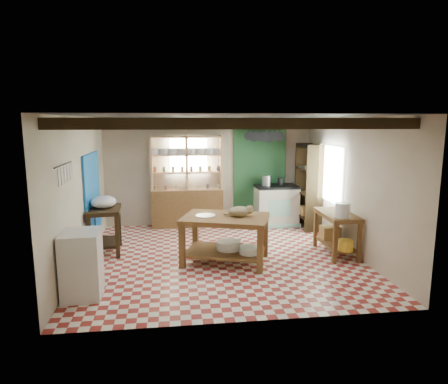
{
  "coord_description": "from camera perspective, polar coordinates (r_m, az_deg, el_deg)",
  "views": [
    {
      "loc": [
        -0.9,
        -7.13,
        2.51
      ],
      "look_at": [
        0.08,
        0.3,
        1.18
      ],
      "focal_mm": 32.0,
      "sensor_mm": 36.0,
      "label": 1
    }
  ],
  "objects": [
    {
      "name": "wicker_basket",
      "position": [
        8.22,
        14.93,
        -5.61
      ],
      "size": [
        0.36,
        0.29,
        0.25
      ],
      "primitive_type": "cube",
      "rotation": [
        0.0,
        0.0,
        -0.02
      ],
      "color": "#B08347",
      "rests_on": "right_counter"
    },
    {
      "name": "basin_large",
      "position": [
        7.28,
        0.66,
        -7.61
      ],
      "size": [
        0.56,
        0.56,
        0.15
      ],
      "primitive_type": "cylinder",
      "rotation": [
        0.0,
        0.0,
        -0.33
      ],
      "color": "silver",
      "rests_on": "work_table"
    },
    {
      "name": "right_counter",
      "position": [
        7.93,
        15.73,
        -5.73
      ],
      "size": [
        0.58,
        1.14,
        0.81
      ],
      "primitive_type": "cube",
      "rotation": [
        0.0,
        0.0,
        -0.02
      ],
      "color": "brown",
      "rests_on": "floor"
    },
    {
      "name": "tall_rack",
      "position": [
        9.6,
        11.96,
        0.78
      ],
      "size": [
        0.4,
        0.86,
        2.0
      ],
      "primitive_type": "cube",
      "color": "black",
      "rests_on": "floor"
    },
    {
      "name": "kettle_right",
      "position": [
        9.74,
        8.08,
        1.49
      ],
      "size": [
        0.14,
        0.14,
        0.18
      ],
      "primitive_type": "cylinder",
      "rotation": [
        0.0,
        0.0,
        0.02
      ],
      "color": "black",
      "rests_on": "stove"
    },
    {
      "name": "ceiling_beams",
      "position": [
        7.18,
        -0.3,
        9.83
      ],
      "size": [
        5.0,
        3.8,
        0.15
      ],
      "primitive_type": "cube",
      "color": "black",
      "rests_on": "ceiling"
    },
    {
      "name": "shelving_unit",
      "position": [
        9.55,
        -5.32,
        1.52
      ],
      "size": [
        1.7,
        0.34,
        2.2
      ],
      "primitive_type": "cube",
      "color": "tan",
      "rests_on": "floor"
    },
    {
      "name": "prep_table",
      "position": [
        8.03,
        -16.62,
        -5.29
      ],
      "size": [
        0.67,
        0.92,
        0.89
      ],
      "primitive_type": "cube",
      "rotation": [
        0.0,
        0.0,
        0.08
      ],
      "color": "black",
      "rests_on": "floor"
    },
    {
      "name": "enamel_bowl",
      "position": [
        7.9,
        -16.83,
        -1.35
      ],
      "size": [
        0.51,
        0.51,
        0.24
      ],
      "primitive_type": "ellipsoid",
      "rotation": [
        0.0,
        0.0,
        0.08
      ],
      "color": "silver",
      "rests_on": "prep_table"
    },
    {
      "name": "window_right",
      "position": [
        8.87,
        14.98,
        2.53
      ],
      "size": [
        0.02,
        1.3,
        1.2
      ],
      "primitive_type": "cube",
      "color": "white",
      "rests_on": "wall_right"
    },
    {
      "name": "blue_wall_patch",
      "position": [
        8.3,
        -18.29,
        -0.23
      ],
      "size": [
        0.04,
        1.4,
        1.6
      ],
      "primitive_type": "cube",
      "color": "blue",
      "rests_on": "wall_left"
    },
    {
      "name": "steel_tray",
      "position": [
        7.12,
        -2.66,
        -3.39
      ],
      "size": [
        0.45,
        0.45,
        0.02
      ],
      "primitive_type": "cylinder",
      "rotation": [
        0.0,
        0.0,
        -0.33
      ],
      "color": "#B8B7BF",
      "rests_on": "work_table"
    },
    {
      "name": "kettle_left",
      "position": [
        9.64,
        6.09,
        1.64
      ],
      "size": [
        0.21,
        0.21,
        0.24
      ],
      "primitive_type": "cylinder",
      "rotation": [
        0.0,
        0.0,
        0.02
      ],
      "color": "#B8B7BF",
      "rests_on": "stove"
    },
    {
      "name": "wall_front",
      "position": [
        4.87,
        3.41,
        -4.34
      ],
      "size": [
        5.0,
        0.04,
        2.6
      ],
      "primitive_type": "cube",
      "color": "#BEB099",
      "rests_on": "floor"
    },
    {
      "name": "cat",
      "position": [
        7.08,
        2.26,
        -2.8
      ],
      "size": [
        0.45,
        0.37,
        0.18
      ],
      "primitive_type": "ellipsoid",
      "rotation": [
        0.0,
        0.0,
        -0.16
      ],
      "color": "#937E55",
      "rests_on": "work_table"
    },
    {
      "name": "stove",
      "position": [
        9.82,
        7.44,
        -1.88
      ],
      "size": [
        1.02,
        0.7,
        0.99
      ],
      "primitive_type": "cube",
      "rotation": [
        0.0,
        0.0,
        0.02
      ],
      "color": "beige",
      "rests_on": "floor"
    },
    {
      "name": "wall_left",
      "position": [
        7.4,
        -19.87,
        0.05
      ],
      "size": [
        0.04,
        5.0,
        2.6
      ],
      "primitive_type": "cube",
      "color": "#BEB099",
      "rests_on": "floor"
    },
    {
      "name": "utensil_rail",
      "position": [
        6.17,
        -21.92,
        2.55
      ],
      "size": [
        0.06,
        0.9,
        0.28
      ],
      "primitive_type": "cube",
      "color": "black",
      "rests_on": "wall_left"
    },
    {
      "name": "yellow_tub",
      "position": [
        7.56,
        16.99,
        -7.29
      ],
      "size": [
        0.27,
        0.27,
        0.2
      ],
      "primitive_type": "cylinder",
      "rotation": [
        0.0,
        0.0,
        -0.02
      ],
      "color": "gold",
      "rests_on": "right_counter"
    },
    {
      "name": "green_wall_patch",
      "position": [
        9.91,
        5.09,
        2.72
      ],
      "size": [
        1.3,
        0.04,
        2.3
      ],
      "primitive_type": "cube",
      "color": "#1C4624",
      "rests_on": "wall_back"
    },
    {
      "name": "ceiling",
      "position": [
        7.18,
        -0.3,
        10.78
      ],
      "size": [
        5.0,
        5.0,
        0.02
      ],
      "primitive_type": "cube",
      "color": "#47474C",
      "rests_on": "wall_back"
    },
    {
      "name": "wall_right",
      "position": [
        7.99,
        17.8,
        0.87
      ],
      "size": [
        0.04,
        5.0,
        2.6
      ],
      "primitive_type": "cube",
      "color": "#BEB099",
      "rests_on": "floor"
    },
    {
      "name": "window_back",
      "position": [
        9.65,
        -5.12,
        5.2
      ],
      "size": [
        0.9,
        0.02,
        0.8
      ],
      "primitive_type": "cube",
      "color": "white",
      "rests_on": "wall_back"
    },
    {
      "name": "wall_back",
      "position": [
        9.74,
        -2.14,
        2.92
      ],
      "size": [
        5.0,
        0.04,
        2.6
      ],
      "primitive_type": "cube",
      "color": "#BEB099",
      "rests_on": "floor"
    },
    {
      "name": "pot_rack",
      "position": [
        9.43,
        5.74,
        8.0
      ],
      "size": [
        0.86,
        0.12,
        0.36
      ],
      "primitive_type": "cube",
      "color": "black",
      "rests_on": "ceiling"
    },
    {
      "name": "basin_small",
      "position": [
        7.08,
        3.64,
        -8.25
      ],
      "size": [
        0.46,
        0.46,
        0.13
      ],
      "primitive_type": "cylinder",
      "rotation": [
        0.0,
        0.0,
        -0.33
      ],
      "color": "silver",
      "rests_on": "work_table"
    },
    {
      "name": "floor",
      "position": [
        7.61,
        -0.29,
        -9.27
      ],
      "size": [
        5.0,
        5.0,
        0.02
      ],
      "primitive_type": "cube",
      "color": "maroon",
      "rests_on": "ground"
    },
    {
      "name": "white_bucket",
      "position": [
        7.47,
        16.58,
        -2.49
      ],
      "size": [
        0.27,
        0.27,
        0.27
      ],
      "primitive_type": "cylinder",
      "rotation": [
        0.0,
        0.0,
        -0.02
      ],
      "color": "silver",
      "rests_on": "right_counter"
    },
    {
      "name": "work_table",
      "position": [
        7.2,
        0.19,
        -6.78
      ],
      "size": [
        1.73,
        1.42,
        0.84
      ],
      "primitive_type": "cube",
      "rotation": [
        0.0,
        0.0,
        -0.33
      ],
      "color": "brown",
      "rests_on": "floor"
    },
    {
      "name": "white_cabinet",
      "position": [
        6.19,
        -19.65,
        -9.68
      ],
      "size": [
        0.57,
        0.67,
        0.96
      ],
      "primitive_type": "cube",
      "rotation": [
        0.0,
        0.0,
        0.05
      ],
      "color": "silver",
      "rests_on": "floor"
    }
  ]
}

